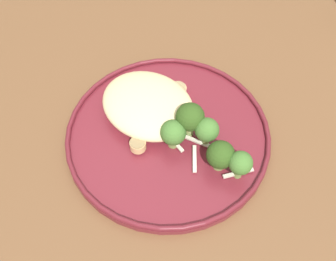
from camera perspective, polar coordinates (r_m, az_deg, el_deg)
name	(u,v)px	position (r m, az deg, el deg)	size (l,w,h in m)	color
wooden_dining_table	(186,160)	(0.68, 2.39, -4.02)	(1.40, 1.00, 0.74)	brown
dinner_plate	(168,135)	(0.60, 0.00, -0.62)	(0.29, 0.29, 0.02)	maroon
noodle_bed	(148,105)	(0.61, -2.74, 3.48)	(0.14, 0.12, 0.04)	beige
seared_scallop_large_seared	(124,97)	(0.63, -5.99, 4.59)	(0.03, 0.03, 0.01)	#DBB77A
seared_scallop_front_small	(152,109)	(0.61, -2.11, 2.91)	(0.02, 0.02, 0.01)	#DBB77A
seared_scallop_on_noodles	(178,90)	(0.64, 1.34, 5.51)	(0.03, 0.03, 0.01)	#E5C689
seared_scallop_tilted_round	(118,108)	(0.62, -6.73, 3.06)	(0.03, 0.03, 0.01)	#E5C689
seared_scallop_tiny_bay	(137,86)	(0.64, -4.26, 6.03)	(0.03, 0.03, 0.02)	#DBB77A
seared_scallop_center_golden	(138,145)	(0.58, -4.09, -1.93)	(0.02, 0.02, 0.01)	#DBB77A
seared_scallop_rear_pale	(153,121)	(0.60, -1.99, 1.33)	(0.03, 0.03, 0.01)	beige
broccoli_floret_front_edge	(190,118)	(0.57, 3.00, 1.75)	(0.04, 0.04, 0.06)	#89A356
broccoli_floret_left_leaning	(220,155)	(0.55, 7.11, -3.34)	(0.04, 0.04, 0.05)	#7A994C
broccoli_floret_small_sprig	(207,130)	(0.57, 5.27, 0.03)	(0.03, 0.03, 0.05)	#7A994C
broccoli_floret_right_tilted	(173,133)	(0.57, 0.63, -0.30)	(0.04, 0.04, 0.05)	#7A994C
broccoli_floret_near_rim	(240,164)	(0.55, 9.76, -4.43)	(0.03, 0.03, 0.05)	#7A994C
onion_sliver_curled_piece	(238,173)	(0.57, 9.47, -5.70)	(0.04, 0.01, 0.00)	silver
onion_sliver_pale_crescent	(170,138)	(0.59, 0.29, -0.98)	(0.06, 0.01, 0.00)	silver
onion_sliver_short_strip	(197,141)	(0.59, 3.98, -1.48)	(0.05, 0.01, 0.00)	silver
onion_sliver_long_sliver	(195,159)	(0.57, 3.61, -3.83)	(0.04, 0.01, 0.00)	silver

